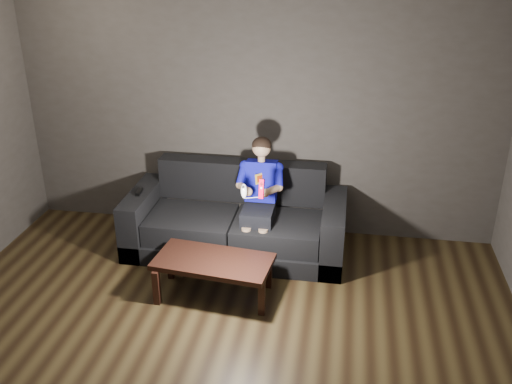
# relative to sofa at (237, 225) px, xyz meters

# --- Properties ---
(back_wall) EXTENTS (5.00, 0.04, 2.70)m
(back_wall) POSITION_rel_sofa_xyz_m (0.12, 0.53, 1.08)
(back_wall) COLOR #3C3733
(back_wall) RESTS_ON ground
(sofa) EXTENTS (2.18, 0.94, 0.84)m
(sofa) POSITION_rel_sofa_xyz_m (0.00, 0.00, 0.00)
(sofa) COLOR black
(sofa) RESTS_ON floor
(child) EXTENTS (0.45, 0.56, 1.11)m
(child) POSITION_rel_sofa_xyz_m (0.25, -0.06, 0.44)
(child) COLOR black
(child) RESTS_ON sofa
(wii_remote_red) EXTENTS (0.05, 0.07, 0.18)m
(wii_remote_red) POSITION_rel_sofa_xyz_m (0.33, -0.49, 0.64)
(wii_remote_red) COLOR red
(wii_remote_red) RESTS_ON child
(nunchuk_white) EXTENTS (0.07, 0.09, 0.14)m
(nunchuk_white) POSITION_rel_sofa_xyz_m (0.17, -0.48, 0.61)
(nunchuk_white) COLOR silver
(nunchuk_white) RESTS_ON child
(wii_remote_black) EXTENTS (0.06, 0.17, 0.03)m
(wii_remote_black) POSITION_rel_sofa_xyz_m (-0.98, -0.08, 0.33)
(wii_remote_black) COLOR black
(wii_remote_black) RESTS_ON sofa
(coffee_table) EXTENTS (1.07, 0.62, 0.37)m
(coffee_table) POSITION_rel_sofa_xyz_m (-0.04, -0.86, 0.05)
(coffee_table) COLOR black
(coffee_table) RESTS_ON floor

